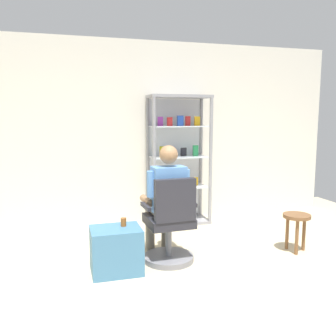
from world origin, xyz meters
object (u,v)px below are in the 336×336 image
Objects in this scene: display_cabinet_main at (178,159)px; office_chair at (170,228)px; seated_shopkeeper at (165,196)px; storage_crate at (116,250)px; wooden_stool at (297,222)px; tea_glass at (123,222)px.

office_chair is at bearing -110.26° from display_cabinet_main.
storage_crate is (-0.60, -0.25, -0.48)m from seated_shopkeeper.
display_cabinet_main is at bearing 121.52° from wooden_stool.
tea_glass is (0.09, 0.05, 0.28)m from storage_crate.
office_chair reaches higher than wooden_stool.
display_cabinet_main is 21.87× the size of tea_glass.
tea_glass is 0.19× the size of wooden_stool.
seated_shopkeeper is 0.80m from storage_crate.
wooden_stool is (0.98, -1.59, -0.61)m from display_cabinet_main.
storage_crate is at bearing -126.09° from display_cabinet_main.
storage_crate is 1.13× the size of wooden_stool.
tea_glass is at bearing -158.67° from seated_shopkeeper.
wooden_stool is at bearing -9.22° from seated_shopkeeper.
seated_shopkeeper is 14.85× the size of tea_glass.
seated_shopkeeper reaches higher than tea_glass.
office_chair is 1.53m from wooden_stool.
seated_shopkeeper is 0.58m from tea_glass.
seated_shopkeeper is (-0.01, 0.16, 0.32)m from office_chair.
office_chair reaches higher than tea_glass.
storage_crate is at bearing -171.99° from office_chair.
office_chair is at bearing 8.01° from storage_crate.
seated_shopkeeper reaches higher than office_chair.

